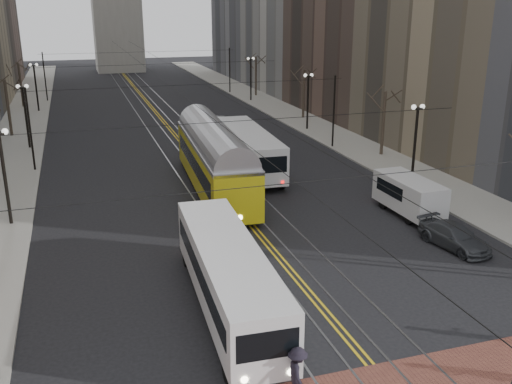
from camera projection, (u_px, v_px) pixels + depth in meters
ground at (358, 350)px, 21.76m from camera, size 260.00×260.00×0.00m
sidewalk_left at (20, 133)px, 58.12m from camera, size 5.00×140.00×0.15m
sidewalk_right at (294, 117)px, 66.79m from camera, size 5.00×140.00×0.15m
streetcar_rails at (167, 125)px, 62.48m from camera, size 4.80×130.00×0.02m
centre_lines at (167, 125)px, 62.48m from camera, size 0.42×130.00×0.01m
lamp_posts at (197, 129)px, 46.90m from camera, size 27.60×57.20×5.60m
street_trees at (182, 116)px, 52.78m from camera, size 31.68×53.28×5.60m
trolley_wires at (183, 106)px, 52.10m from camera, size 25.96×120.00×6.60m
transit_bus at (228, 278)px, 24.21m from camera, size 3.03×12.11×3.00m
streetcar at (214, 165)px, 39.89m from camera, size 3.89×16.15×3.77m
rear_bus at (249, 151)px, 44.73m from camera, size 3.40×12.63×3.26m
cargo_van at (409, 197)px, 35.48m from camera, size 2.18×5.38×2.36m
sedan_grey at (252, 156)px, 46.68m from camera, size 2.21×4.66×1.54m
sedan_silver at (217, 124)px, 59.02m from camera, size 2.38×4.90×1.55m
sedan_parked at (454, 236)px, 30.82m from camera, size 2.47×4.62×1.27m
pedestrian_d at (297, 373)px, 18.89m from camera, size 0.79×1.25×1.86m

